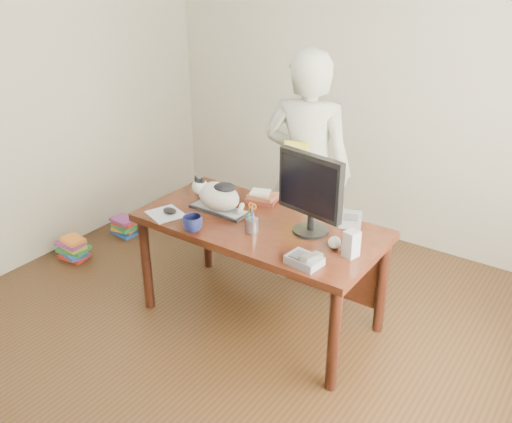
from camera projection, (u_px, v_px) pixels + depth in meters
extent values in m
plane|color=black|center=(206.00, 364.00, 3.59)|extent=(4.50, 4.50, 0.00)
plane|color=silver|center=(374.00, 83.00, 4.67)|extent=(4.00, 0.00, 4.00)
cube|color=black|center=(260.00, 226.00, 3.72)|extent=(1.60, 0.80, 0.05)
cylinder|color=black|center=(146.00, 264.00, 4.01)|extent=(0.07, 0.07, 0.70)
cylinder|color=black|center=(334.00, 341.00, 3.25)|extent=(0.07, 0.07, 0.70)
cylinder|color=black|center=(207.00, 228.00, 4.51)|extent=(0.07, 0.07, 0.70)
cylinder|color=black|center=(382.00, 286.00, 3.75)|extent=(0.07, 0.07, 0.70)
cube|color=black|center=(288.00, 247.00, 4.13)|extent=(1.45, 0.03, 0.50)
cube|color=black|center=(219.00, 210.00, 3.86)|extent=(0.41, 0.16, 0.02)
cube|color=#A8A8AD|center=(219.00, 208.00, 3.85)|extent=(0.39, 0.13, 0.00)
ellipsoid|color=silver|center=(219.00, 196.00, 3.82)|extent=(0.31, 0.19, 0.19)
ellipsoid|color=silver|center=(200.00, 187.00, 3.86)|extent=(0.11, 0.11, 0.11)
ellipsoid|color=black|center=(200.00, 182.00, 3.85)|extent=(0.08, 0.07, 0.04)
cone|color=black|center=(196.00, 178.00, 3.84)|extent=(0.06, 0.05, 0.06)
cone|color=black|center=(202.00, 180.00, 3.81)|extent=(0.06, 0.05, 0.06)
ellipsoid|color=black|center=(225.00, 187.00, 3.75)|extent=(0.17, 0.13, 0.04)
cylinder|color=silver|center=(241.00, 208.00, 3.80)|extent=(0.09, 0.13, 0.04)
cylinder|color=black|center=(310.00, 230.00, 3.59)|extent=(0.26, 0.26, 0.02)
cylinder|color=black|center=(311.00, 222.00, 3.56)|extent=(0.05, 0.05, 0.10)
cube|color=black|center=(310.00, 185.00, 3.44)|extent=(0.46, 0.13, 0.39)
cube|color=black|center=(307.00, 186.00, 3.42)|extent=(0.42, 0.08, 0.33)
cylinder|color=gray|center=(252.00, 225.00, 3.57)|extent=(0.09, 0.09, 0.09)
cylinder|color=black|center=(251.00, 213.00, 3.56)|extent=(0.03, 0.03, 0.13)
cylinder|color=#0B37A0|center=(252.00, 216.00, 3.53)|extent=(0.03, 0.03, 0.13)
cylinder|color=red|center=(254.00, 214.00, 3.55)|extent=(0.01, 0.04, 0.13)
cylinder|color=#197D22|center=(249.00, 215.00, 3.54)|extent=(0.02, 0.03, 0.13)
cylinder|color=#A7A7AB|center=(252.00, 214.00, 3.53)|extent=(0.01, 0.02, 0.10)
cylinder|color=#A7A7AB|center=(253.00, 214.00, 3.53)|extent=(0.02, 0.02, 0.10)
torus|color=#E25F0B|center=(251.00, 205.00, 3.51)|extent=(0.04, 0.02, 0.04)
torus|color=#E25F0B|center=(254.00, 207.00, 3.50)|extent=(0.04, 0.02, 0.04)
cube|color=#B2B6BF|center=(166.00, 214.00, 3.82)|extent=(0.29, 0.27, 0.01)
ellipsoid|color=black|center=(170.00, 211.00, 3.81)|extent=(0.12, 0.10, 0.04)
imported|color=black|center=(193.00, 223.00, 3.58)|extent=(0.18, 0.18, 0.10)
cube|color=slate|center=(304.00, 260.00, 3.23)|extent=(0.21, 0.16, 0.05)
cube|color=#424244|center=(299.00, 255.00, 3.23)|extent=(0.09, 0.10, 0.01)
cube|color=#A7A7AB|center=(312.00, 257.00, 3.19)|extent=(0.07, 0.17, 0.06)
cube|color=#98979A|center=(351.00, 244.00, 3.28)|extent=(0.09, 0.10, 0.16)
sphere|color=beige|center=(334.00, 242.00, 3.39)|extent=(0.08, 0.08, 0.08)
cube|color=#431612|center=(262.00, 199.00, 3.99)|extent=(0.24, 0.20, 0.03)
cube|color=brown|center=(263.00, 196.00, 3.97)|extent=(0.21, 0.16, 0.03)
cube|color=white|center=(260.00, 192.00, 3.97)|extent=(0.16, 0.14, 0.02)
cube|color=slate|center=(351.00, 219.00, 3.69)|extent=(0.20, 0.23, 0.05)
cube|color=#424244|center=(351.00, 217.00, 3.65)|extent=(0.12, 0.12, 0.01)
imported|color=silver|center=(307.00, 172.00, 4.12)|extent=(0.74, 0.58, 1.78)
cube|color=yellow|center=(295.00, 158.00, 3.93)|extent=(0.19, 0.14, 0.23)
cube|color=#B42319|center=(74.00, 256.00, 4.78)|extent=(0.25, 0.19, 0.03)
cube|color=#184695|center=(74.00, 253.00, 4.75)|extent=(0.23, 0.18, 0.03)
cube|color=#217032|center=(74.00, 249.00, 4.76)|extent=(0.27, 0.22, 0.03)
cube|color=gold|center=(73.00, 246.00, 4.73)|extent=(0.21, 0.16, 0.03)
cube|color=#722F77|center=(71.00, 243.00, 4.72)|extent=(0.23, 0.17, 0.03)
cube|color=orange|center=(73.00, 240.00, 4.71)|extent=(0.21, 0.17, 0.03)
cube|color=#184695|center=(125.00, 232.00, 5.17)|extent=(0.25, 0.19, 0.03)
cube|color=orange|center=(125.00, 228.00, 5.16)|extent=(0.22, 0.19, 0.03)
cube|color=#217032|center=(125.00, 226.00, 5.13)|extent=(0.24, 0.19, 0.03)
cube|color=#B42319|center=(125.00, 222.00, 5.13)|extent=(0.21, 0.16, 0.03)
cube|color=#722F77|center=(123.00, 220.00, 5.11)|extent=(0.22, 0.17, 0.03)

